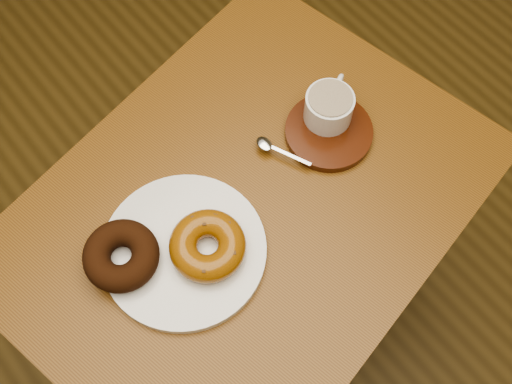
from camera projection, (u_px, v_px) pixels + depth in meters
ground at (179, 350)px, 1.66m from camera, size 6.00×6.00×0.00m
cafe_table at (247, 231)px, 1.14m from camera, size 0.88×0.72×0.73m
donut_plate at (184, 251)px, 0.99m from camera, size 0.35×0.35×0.02m
donut_cinnamon at (121, 256)px, 0.96m from camera, size 0.16×0.16×0.04m
donut_caramel at (208, 246)px, 0.96m from camera, size 0.15×0.15×0.04m
saucer at (329, 132)px, 1.08m from camera, size 0.18×0.18×0.02m
coffee_cup at (329, 106)px, 1.06m from camera, size 0.10×0.08×0.06m
teaspoon at (269, 146)px, 1.06m from camera, size 0.05×0.10×0.01m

